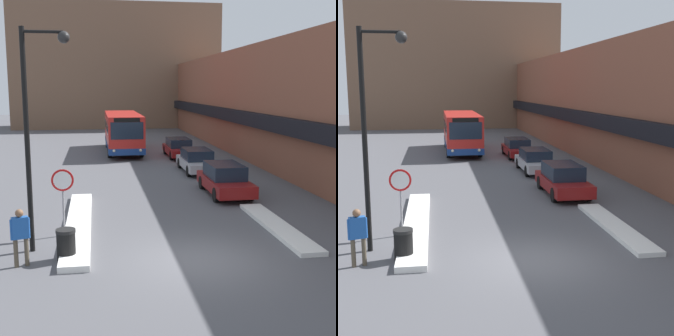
% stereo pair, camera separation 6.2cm
% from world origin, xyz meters
% --- Properties ---
extents(ground_plane, '(160.00, 160.00, 0.00)m').
position_xyz_m(ground_plane, '(0.00, 0.00, 0.00)').
color(ground_plane, '#515156').
extents(building_row_right, '(5.50, 60.00, 7.96)m').
position_xyz_m(building_row_right, '(9.97, 24.00, 3.97)').
color(building_row_right, brown).
rests_on(building_row_right, ground_plane).
extents(building_backdrop_far, '(26.00, 8.00, 15.39)m').
position_xyz_m(building_backdrop_far, '(0.00, 49.45, 7.70)').
color(building_backdrop_far, brown).
rests_on(building_backdrop_far, ground_plane).
extents(snow_bank_left, '(0.90, 9.10, 0.20)m').
position_xyz_m(snow_bank_left, '(-3.60, 4.07, 0.10)').
color(snow_bank_left, silver).
rests_on(snow_bank_left, ground_plane).
extents(snow_bank_right, '(0.90, 6.09, 0.16)m').
position_xyz_m(snow_bank_right, '(3.60, 2.70, 0.08)').
color(snow_bank_right, silver).
rests_on(snow_bank_right, ground_plane).
extents(city_bus, '(2.62, 10.24, 3.07)m').
position_xyz_m(city_bus, '(-0.73, 24.37, 1.67)').
color(city_bus, red).
rests_on(city_bus, ground_plane).
extents(parked_car_front, '(1.81, 4.59, 1.49)m').
position_xyz_m(parked_car_front, '(3.20, 8.36, 0.75)').
color(parked_car_front, maroon).
rests_on(parked_car_front, ground_plane).
extents(parked_car_middle, '(1.82, 4.67, 1.40)m').
position_xyz_m(parked_car_middle, '(3.20, 14.63, 0.71)').
color(parked_car_middle, '#B7B7BC').
rests_on(parked_car_middle, ground_plane).
extents(parked_car_back, '(1.81, 4.87, 1.38)m').
position_xyz_m(parked_car_back, '(3.20, 20.97, 0.70)').
color(parked_car_back, maroon).
rests_on(parked_car_back, ground_plane).
extents(stop_sign, '(0.76, 0.08, 2.36)m').
position_xyz_m(stop_sign, '(-4.06, 3.00, 1.71)').
color(stop_sign, gray).
rests_on(stop_sign, ground_plane).
extents(street_lamp, '(1.46, 0.36, 6.87)m').
position_xyz_m(street_lamp, '(-4.69, 1.58, 4.22)').
color(street_lamp, black).
rests_on(street_lamp, ground_plane).
extents(pedestrian, '(0.53, 0.33, 1.70)m').
position_xyz_m(pedestrian, '(-5.09, 0.29, 1.02)').
color(pedestrian, brown).
rests_on(pedestrian, ground_plane).
extents(trash_bin, '(0.59, 0.59, 0.95)m').
position_xyz_m(trash_bin, '(-3.85, 0.62, 0.48)').
color(trash_bin, black).
rests_on(trash_bin, ground_plane).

